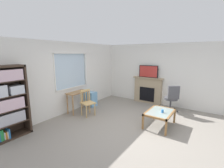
{
  "coord_description": "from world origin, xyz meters",
  "views": [
    {
      "loc": [
        -3.72,
        -2.01,
        2.13
      ],
      "look_at": [
        0.3,
        0.73,
        1.18
      ],
      "focal_mm": 25.06,
      "sensor_mm": 36.0,
      "label": 1
    }
  ],
  "objects_px": {
    "office_chair": "(172,97)",
    "sippy_cup": "(162,111)",
    "desk_under_window": "(78,96)",
    "wooden_chair": "(87,102)",
    "tv": "(148,71)",
    "bookshelf": "(6,100)",
    "coffee_table": "(160,113)",
    "fireplace": "(148,90)",
    "plastic_drawer_unit": "(91,99)"
  },
  "relations": [
    {
      "from": "office_chair",
      "to": "sippy_cup",
      "type": "height_order",
      "value": "office_chair"
    },
    {
      "from": "desk_under_window",
      "to": "wooden_chair",
      "type": "height_order",
      "value": "wooden_chair"
    },
    {
      "from": "tv",
      "to": "wooden_chair",
      "type": "bearing_deg",
      "value": 154.77
    },
    {
      "from": "desk_under_window",
      "to": "tv",
      "type": "distance_m",
      "value": 3.1
    },
    {
      "from": "bookshelf",
      "to": "coffee_table",
      "type": "height_order",
      "value": "bookshelf"
    },
    {
      "from": "desk_under_window",
      "to": "sippy_cup",
      "type": "distance_m",
      "value": 2.99
    },
    {
      "from": "wooden_chair",
      "to": "office_chair",
      "type": "bearing_deg",
      "value": -49.16
    },
    {
      "from": "bookshelf",
      "to": "office_chair",
      "type": "relative_size",
      "value": 1.85
    },
    {
      "from": "desk_under_window",
      "to": "bookshelf",
      "type": "bearing_deg",
      "value": 177.33
    },
    {
      "from": "sippy_cup",
      "to": "fireplace",
      "type": "bearing_deg",
      "value": 31.87
    },
    {
      "from": "bookshelf",
      "to": "fireplace",
      "type": "height_order",
      "value": "bookshelf"
    },
    {
      "from": "bookshelf",
      "to": "sippy_cup",
      "type": "height_order",
      "value": "bookshelf"
    },
    {
      "from": "tv",
      "to": "plastic_drawer_unit",
      "type": "bearing_deg",
      "value": 134.35
    },
    {
      "from": "bookshelf",
      "to": "wooden_chair",
      "type": "relative_size",
      "value": 2.06
    },
    {
      "from": "plastic_drawer_unit",
      "to": "coffee_table",
      "type": "height_order",
      "value": "plastic_drawer_unit"
    },
    {
      "from": "coffee_table",
      "to": "fireplace",
      "type": "bearing_deg",
      "value": 30.65
    },
    {
      "from": "wooden_chair",
      "to": "office_chair",
      "type": "xyz_separation_m",
      "value": [
        2.01,
        -2.33,
        0.09
      ]
    },
    {
      "from": "tv",
      "to": "sippy_cup",
      "type": "height_order",
      "value": "tv"
    },
    {
      "from": "desk_under_window",
      "to": "plastic_drawer_unit",
      "type": "height_order",
      "value": "desk_under_window"
    },
    {
      "from": "bookshelf",
      "to": "sippy_cup",
      "type": "distance_m",
      "value": 4.14
    },
    {
      "from": "wooden_chair",
      "to": "sippy_cup",
      "type": "xyz_separation_m",
      "value": [
        0.54,
        -2.43,
        0.03
      ]
    },
    {
      "from": "wooden_chair",
      "to": "bookshelf",
      "type": "bearing_deg",
      "value": 164.35
    },
    {
      "from": "office_chair",
      "to": "fireplace",
      "type": "bearing_deg",
      "value": 65.27
    },
    {
      "from": "desk_under_window",
      "to": "tv",
      "type": "xyz_separation_m",
      "value": [
        2.47,
        -1.7,
        0.78
      ]
    },
    {
      "from": "plastic_drawer_unit",
      "to": "sippy_cup",
      "type": "bearing_deg",
      "value": -95.07
    },
    {
      "from": "bookshelf",
      "to": "fireplace",
      "type": "xyz_separation_m",
      "value": [
        4.75,
        -1.81,
        -0.44
      ]
    },
    {
      "from": "bookshelf",
      "to": "tv",
      "type": "bearing_deg",
      "value": -20.9
    },
    {
      "from": "desk_under_window",
      "to": "plastic_drawer_unit",
      "type": "xyz_separation_m",
      "value": [
        0.76,
        0.05,
        -0.31
      ]
    },
    {
      "from": "bookshelf",
      "to": "desk_under_window",
      "type": "relative_size",
      "value": 2.17
    },
    {
      "from": "wooden_chair",
      "to": "tv",
      "type": "bearing_deg",
      "value": -25.23
    },
    {
      "from": "tv",
      "to": "office_chair",
      "type": "xyz_separation_m",
      "value": [
        -0.51,
        -1.14,
        -0.83
      ]
    },
    {
      "from": "bookshelf",
      "to": "desk_under_window",
      "type": "height_order",
      "value": "bookshelf"
    },
    {
      "from": "bookshelf",
      "to": "plastic_drawer_unit",
      "type": "xyz_separation_m",
      "value": [
        3.02,
        -0.06,
        -0.71
      ]
    },
    {
      "from": "bookshelf",
      "to": "fireplace",
      "type": "bearing_deg",
      "value": -20.82
    },
    {
      "from": "tv",
      "to": "sippy_cup",
      "type": "bearing_deg",
      "value": -147.9
    },
    {
      "from": "fireplace",
      "to": "sippy_cup",
      "type": "relative_size",
      "value": 14.32
    },
    {
      "from": "desk_under_window",
      "to": "wooden_chair",
      "type": "relative_size",
      "value": 0.95
    },
    {
      "from": "wooden_chair",
      "to": "coffee_table",
      "type": "height_order",
      "value": "wooden_chair"
    },
    {
      "from": "bookshelf",
      "to": "fireplace",
      "type": "relative_size",
      "value": 1.44
    },
    {
      "from": "plastic_drawer_unit",
      "to": "fireplace",
      "type": "relative_size",
      "value": 0.46
    },
    {
      "from": "bookshelf",
      "to": "plastic_drawer_unit",
      "type": "relative_size",
      "value": 3.15
    },
    {
      "from": "bookshelf",
      "to": "plastic_drawer_unit",
      "type": "distance_m",
      "value": 3.1
    },
    {
      "from": "tv",
      "to": "office_chair",
      "type": "bearing_deg",
      "value": -113.97
    },
    {
      "from": "fireplace",
      "to": "wooden_chair",
      "type": "bearing_deg",
      "value": 154.93
    },
    {
      "from": "bookshelf",
      "to": "plastic_drawer_unit",
      "type": "height_order",
      "value": "bookshelf"
    },
    {
      "from": "plastic_drawer_unit",
      "to": "office_chair",
      "type": "bearing_deg",
      "value": -67.38
    },
    {
      "from": "desk_under_window",
      "to": "coffee_table",
      "type": "height_order",
      "value": "desk_under_window"
    },
    {
      "from": "wooden_chair",
      "to": "tv",
      "type": "xyz_separation_m",
      "value": [
        2.52,
        -1.19,
        0.92
      ]
    },
    {
      "from": "wooden_chair",
      "to": "sippy_cup",
      "type": "height_order",
      "value": "wooden_chair"
    },
    {
      "from": "bookshelf",
      "to": "tv",
      "type": "height_order",
      "value": "bookshelf"
    }
  ]
}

